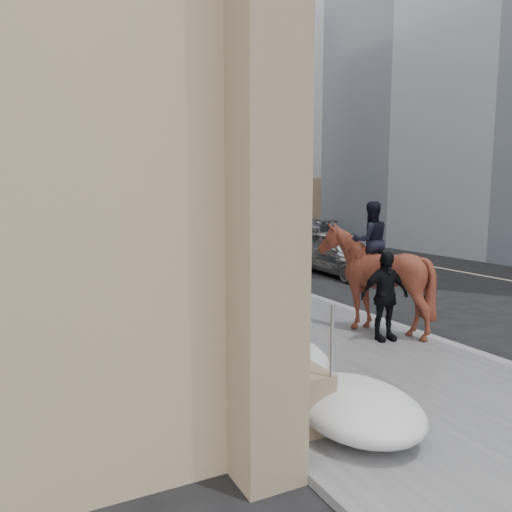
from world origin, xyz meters
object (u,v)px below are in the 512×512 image
(pedestrian, at_px, (385,296))
(car_grey, at_px, (299,229))
(car_silver, at_px, (342,252))
(mounted_horse_left, at_px, (174,270))
(mounted_horse_right, at_px, (373,275))

(pedestrian, relative_size, car_grey, 0.38)
(car_grey, bearing_deg, car_silver, 49.59)
(pedestrian, distance_m, car_silver, 8.70)
(mounted_horse_left, distance_m, pedestrian, 5.20)
(mounted_horse_right, height_order, pedestrian, mounted_horse_right)
(mounted_horse_right, bearing_deg, pedestrian, 85.51)
(pedestrian, bearing_deg, mounted_horse_right, 78.94)
(pedestrian, bearing_deg, car_grey, 71.65)
(mounted_horse_left, height_order, car_silver, mounted_horse_left)
(pedestrian, height_order, car_grey, pedestrian)
(pedestrian, height_order, car_silver, pedestrian)
(car_silver, bearing_deg, car_grey, 68.69)
(car_silver, bearing_deg, mounted_horse_right, -118.74)
(mounted_horse_right, relative_size, pedestrian, 1.53)
(mounted_horse_left, distance_m, car_silver, 8.31)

